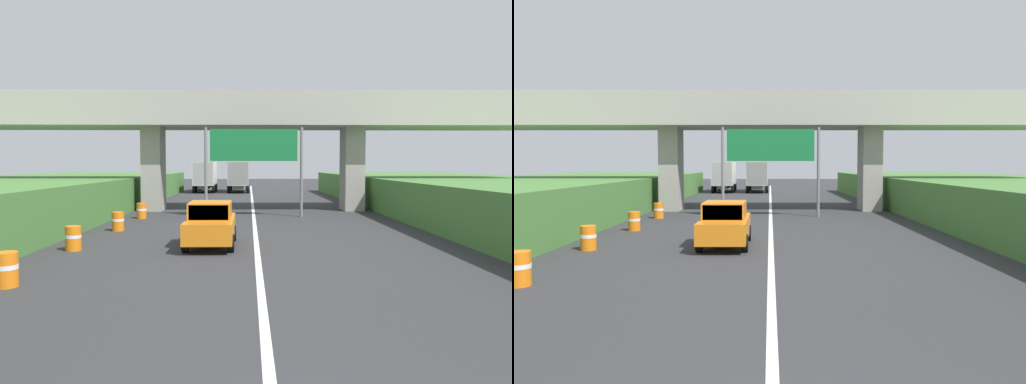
{
  "view_description": "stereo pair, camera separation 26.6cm",
  "coord_description": "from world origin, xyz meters",
  "views": [
    {
      "loc": [
        -0.3,
        -3.7,
        3.13
      ],
      "look_at": [
        0.0,
        15.79,
        2.0
      ],
      "focal_mm": 33.2,
      "sensor_mm": 36.0,
      "label": 1
    },
    {
      "loc": [
        -0.04,
        -3.7,
        3.13
      ],
      "look_at": [
        0.0,
        15.79,
        2.0
      ],
      "focal_mm": 33.2,
      "sensor_mm": 36.0,
      "label": 2
    }
  ],
  "objects": [
    {
      "name": "truck_yellow",
      "position": [
        -1.46,
        50.53,
        1.93
      ],
      "size": [
        2.44,
        7.3,
        3.44
      ],
      "color": "black",
      "rests_on": "ground"
    },
    {
      "name": "construction_barrel_3",
      "position": [
        -6.53,
        23.73,
        0.46
      ],
      "size": [
        0.57,
        0.57,
        0.9
      ],
      "color": "orange",
      "rests_on": "ground"
    },
    {
      "name": "construction_barrel_2",
      "position": [
        -6.48,
        18.6,
        0.46
      ],
      "size": [
        0.57,
        0.57,
        0.9
      ],
      "color": "orange",
      "rests_on": "ground"
    },
    {
      "name": "construction_barrel_0",
      "position": [
        -6.5,
        8.34,
        0.46
      ],
      "size": [
        0.57,
        0.57,
        0.9
      ],
      "color": "orange",
      "rests_on": "ground"
    },
    {
      "name": "lane_centre_stripe",
      "position": [
        0.0,
        22.97,
        0.0
      ],
      "size": [
        0.2,
        85.94,
        0.01
      ],
      "primitive_type": "cube",
      "color": "white",
      "rests_on": "ground"
    },
    {
      "name": "truck_silver",
      "position": [
        -5.24,
        50.58,
        1.93
      ],
      "size": [
        2.44,
        7.3,
        3.44
      ],
      "color": "black",
      "rests_on": "ground"
    },
    {
      "name": "car_orange",
      "position": [
        -1.75,
        14.32,
        0.86
      ],
      "size": [
        1.86,
        4.1,
        1.72
      ],
      "color": "orange",
      "rests_on": "ground"
    },
    {
      "name": "overhead_highway_sign",
      "position": [
        0.0,
        24.5,
        3.94
      ],
      "size": [
        5.88,
        0.18,
        5.34
      ],
      "color": "slate",
      "rests_on": "ground"
    },
    {
      "name": "construction_barrel_1",
      "position": [
        -6.69,
        13.47,
        0.46
      ],
      "size": [
        0.57,
        0.57,
        0.9
      ],
      "color": "orange",
      "rests_on": "ground"
    },
    {
      "name": "overpass_bridge",
      "position": [
        0.0,
        28.71,
        5.92
      ],
      "size": [
        40.0,
        4.8,
        7.84
      ],
      "color": "#ADA89E",
      "rests_on": "ground"
    }
  ]
}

